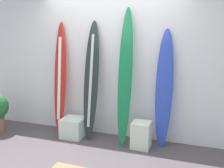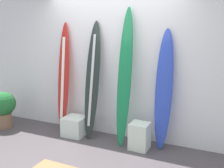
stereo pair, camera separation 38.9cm
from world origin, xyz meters
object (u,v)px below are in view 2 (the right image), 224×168
(surfboard_crimson, at_px, (64,79))
(display_block_left, at_px, (140,136))
(surfboard_emerald, at_px, (125,78))
(surfboard_charcoal, at_px, (92,81))
(surfboard_cobalt, at_px, (164,91))
(potted_plant, at_px, (4,107))
(display_block_center, at_px, (75,126))

(surfboard_crimson, relative_size, display_block_left, 4.79)
(surfboard_emerald, height_order, display_block_left, surfboard_emerald)
(surfboard_charcoal, distance_m, surfboard_cobalt, 1.23)
(surfboard_charcoal, height_order, surfboard_cobalt, surfboard_charcoal)
(surfboard_charcoal, xyz_separation_m, potted_plant, (-1.79, -0.36, -0.58))
(surfboard_emerald, relative_size, potted_plant, 3.13)
(display_block_center, xyz_separation_m, potted_plant, (-1.47, -0.26, 0.26))
(surfboard_emerald, xyz_separation_m, surfboard_cobalt, (0.62, 0.10, -0.17))
(surfboard_cobalt, height_order, potted_plant, surfboard_cobalt)
(surfboard_crimson, bearing_deg, surfboard_emerald, -3.55)
(display_block_center, distance_m, potted_plant, 1.52)
(surfboard_emerald, relative_size, surfboard_cobalt, 1.18)
(potted_plant, bearing_deg, surfboard_crimson, 19.33)
(surfboard_cobalt, height_order, display_block_center, surfboard_cobalt)
(surfboard_crimson, distance_m, surfboard_charcoal, 0.64)
(surfboard_cobalt, xyz_separation_m, display_block_left, (-0.31, -0.20, -0.72))
(display_block_left, xyz_separation_m, potted_plant, (-2.71, -0.23, 0.21))
(surfboard_crimson, distance_m, display_block_left, 1.75)
(surfboard_crimson, xyz_separation_m, surfboard_cobalt, (1.86, 0.02, -0.07))
(surfboard_crimson, relative_size, display_block_center, 5.19)
(surfboard_cobalt, distance_m, potted_plant, 3.09)
(display_block_left, bearing_deg, surfboard_charcoal, 171.75)
(surfboard_charcoal, distance_m, potted_plant, 1.91)
(surfboard_crimson, distance_m, surfboard_emerald, 1.26)
(surfboard_charcoal, relative_size, display_block_center, 5.22)
(surfboard_cobalt, bearing_deg, surfboard_charcoal, -176.81)
(surfboard_crimson, relative_size, surfboard_charcoal, 1.00)
(surfboard_charcoal, xyz_separation_m, display_block_center, (-0.32, -0.10, -0.83))
(surfboard_charcoal, relative_size, display_block_left, 4.81)
(surfboard_crimson, xyz_separation_m, surfboard_emerald, (1.25, -0.08, 0.10))
(surfboard_charcoal, xyz_separation_m, display_block_left, (0.92, -0.13, -0.79))
(surfboard_crimson, distance_m, potted_plant, 1.35)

